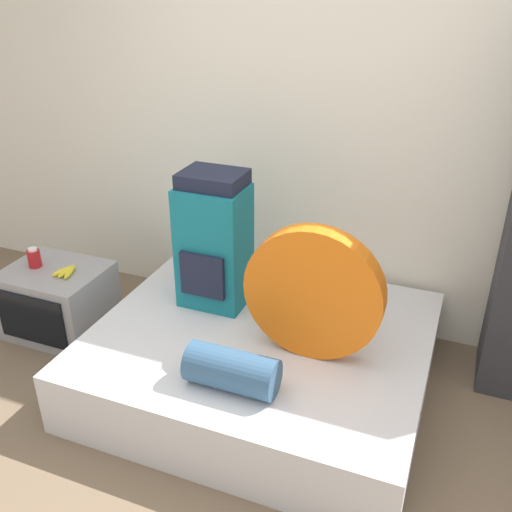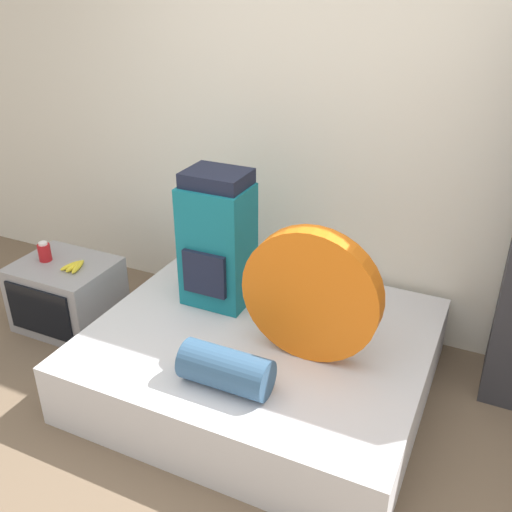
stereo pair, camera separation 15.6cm
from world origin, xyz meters
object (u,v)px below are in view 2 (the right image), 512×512
Objects in this scene: television at (67,295)px; sleeping_roll at (226,369)px; canister at (44,252)px; tent_bag at (311,295)px; backpack at (217,240)px.

sleeping_roll is at bearing -19.09° from television.
sleeping_roll is 1.64m from canister.
sleeping_roll is (-0.26, -0.40, -0.25)m from tent_bag.
backpack is 0.72m from tent_bag.
backpack reaches higher than tent_bag.
tent_bag is 1.15× the size of television.
backpack is 6.23× the size of canister.
television is 4.78× the size of canister.
television is (-1.69, 0.09, -0.48)m from tent_bag.
television is at bearing 176.80° from tent_bag.
tent_bag reaches higher than canister.
backpack is 1.19m from canister.
tent_bag is at bearing -2.96° from canister.
sleeping_roll is 1.53m from television.
tent_bag is 0.54m from sleeping_roll.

